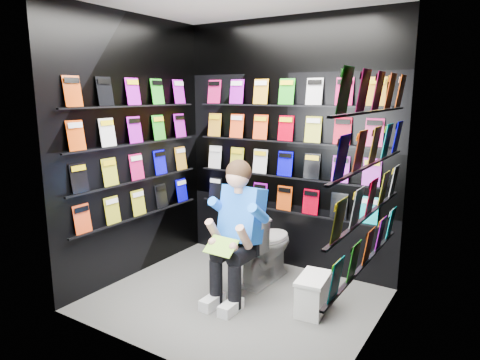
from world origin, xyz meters
The scene contains 13 objects.
floor centered at (0.00, 0.00, 0.00)m, with size 2.40×2.40×0.00m, color #61605E.
wall_back centered at (0.00, 1.00, 1.30)m, with size 2.40×0.04×2.60m, color black.
wall_front centered at (0.00, -1.00, 1.30)m, with size 2.40×0.04×2.60m, color black.
wall_left centered at (-1.20, 0.00, 1.30)m, with size 0.04×2.00×2.60m, color black.
wall_right centered at (1.20, 0.00, 1.30)m, with size 0.04×2.00×2.60m, color black.
comics_back centered at (0.00, 0.97, 1.31)m, with size 2.10×0.06×1.37m, color #F44B1B, non-canonical shape.
comics_left centered at (-1.17, 0.00, 1.31)m, with size 0.06×1.70×1.37m, color #F44B1B, non-canonical shape.
comics_right centered at (1.17, 0.00, 1.31)m, with size 0.06×1.70×1.37m, color #F44B1B, non-canonical shape.
toilet centered at (0.00, 0.52, 0.37)m, with size 0.42×0.75×0.73m, color white.
longbox centered at (0.68, 0.19, 0.15)m, with size 0.21×0.39×0.29m, color white.
longbox_lid centered at (0.68, 0.19, 0.31)m, with size 0.23×0.41×0.03m, color white.
reader centered at (0.00, 0.14, 0.76)m, with size 0.51×0.74×1.37m, color blue, non-canonical shape.
held_comic centered at (0.00, -0.21, 0.58)m, with size 0.28×0.01×0.19m, color green.
Camera 1 is at (1.96, -3.00, 1.84)m, focal length 32.00 mm.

